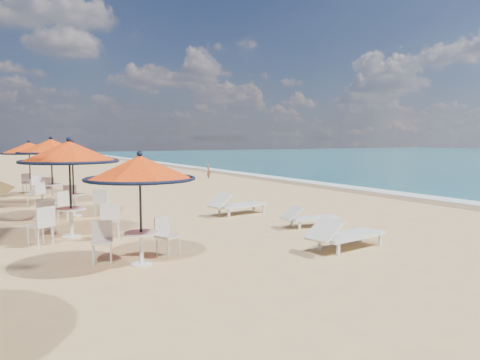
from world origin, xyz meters
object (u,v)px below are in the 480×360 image
object	(u,v)px
station_2	(73,160)
lounger_mid	(309,217)
station_1	(69,164)
station_3	(50,152)
lounger_far	(237,204)
station_0	(139,178)
lounger_near	(345,234)
station_4	(31,155)

from	to	relation	value
station_2	lounger_mid	distance (m)	7.82
station_1	station_2	world-z (taller)	station_1
station_3	lounger_far	size ratio (longest dim) A/B	1.21
station_2	station_3	bearing A→B (deg)	93.56
station_1	lounger_far	world-z (taller)	station_1
lounger_mid	lounger_far	bearing A→B (deg)	109.87
station_0	lounger_far	bearing A→B (deg)	43.03
station_2	station_3	size ratio (longest dim) A/B	0.95
station_2	station_0	bearing A→B (deg)	-89.77
lounger_far	station_1	bearing A→B (deg)	-177.30
station_1	lounger_near	bearing A→B (deg)	-41.00
station_1	station_0	bearing A→B (deg)	-77.47
station_4	lounger_near	size ratio (longest dim) A/B	1.12
station_1	station_2	size ratio (longest dim) A/B	1.03
station_1	station_4	world-z (taller)	station_1
lounger_far	lounger_mid	bearing A→B (deg)	-84.27
lounger_mid	lounger_far	distance (m)	3.04
station_1	lounger_far	xyz separation A→B (m)	(5.49, 1.01, -1.54)
station_0	station_4	bearing A→B (deg)	92.42
station_2	lounger_mid	xyz separation A→B (m)	(5.47, -5.38, -1.53)
station_0	station_2	size ratio (longest dim) A/B	0.92
station_1	lounger_near	world-z (taller)	station_1
station_0	lounger_far	world-z (taller)	station_0
station_1	lounger_far	size ratio (longest dim) A/B	1.19
lounger_near	lounger_far	xyz separation A→B (m)	(0.29, 5.53, -0.01)
station_2	station_4	size ratio (longest dim) A/B	1.01
station_1	station_3	distance (m)	6.93
station_2	lounger_near	xyz separation A→B (m)	(4.47, -7.96, -1.47)
station_4	lounger_mid	world-z (taller)	station_4
lounger_mid	lounger_far	xyz separation A→B (m)	(-0.71, 2.95, 0.06)
station_1	lounger_mid	size ratio (longest dim) A/B	1.43
lounger_near	station_1	bearing A→B (deg)	130.93
station_0	lounger_near	world-z (taller)	station_0
station_0	lounger_mid	world-z (taller)	station_0
station_3	station_4	world-z (taller)	station_3
station_3	station_4	bearing A→B (deg)	95.55
lounger_mid	station_0	bearing A→B (deg)	-158.60
station_0	station_4	distance (m)	13.84
station_2	station_4	xyz separation A→B (m)	(-0.56, 6.98, -0.02)
station_4	lounger_mid	bearing A→B (deg)	-64.03
station_2	lounger_mid	world-z (taller)	station_2
station_1	lounger_mid	xyz separation A→B (m)	(6.19, -1.94, -1.60)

